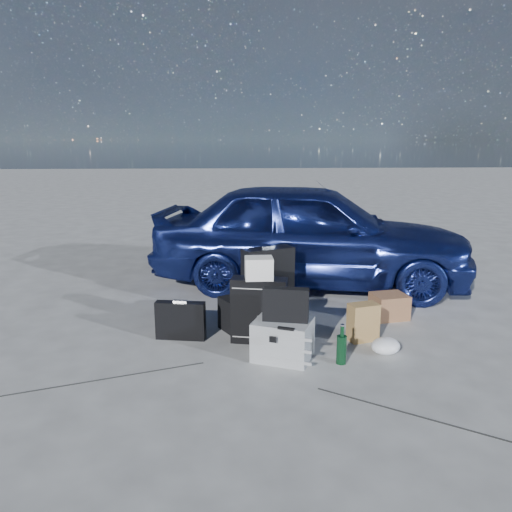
{
  "coord_description": "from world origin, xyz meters",
  "views": [
    {
      "loc": [
        -0.45,
        -4.22,
        1.87
      ],
      "look_at": [
        -0.14,
        0.85,
        0.69
      ],
      "focal_mm": 35.0,
      "sensor_mm": 36.0,
      "label": 1
    }
  ],
  "objects": [
    {
      "name": "suitcase_right",
      "position": [
        -0.15,
        0.22,
        0.31
      ],
      "size": [
        0.55,
        0.29,
        0.62
      ],
      "primitive_type": "cube",
      "rotation": [
        0.0,
        0.0,
        -0.22
      ],
      "color": "black",
      "rests_on": "ground"
    },
    {
      "name": "flat_box_white",
      "position": [
        -0.2,
        0.63,
        0.36
      ],
      "size": [
        0.38,
        0.3,
        0.06
      ],
      "primitive_type": "cube",
      "rotation": [
        0.0,
        0.0,
        -0.1
      ],
      "color": "white",
      "rests_on": "duffel_bag"
    },
    {
      "name": "car",
      "position": [
        0.65,
        2.1,
        0.69
      ],
      "size": [
        4.28,
        2.43,
        1.37
      ],
      "primitive_type": "imported",
      "rotation": [
        0.0,
        0.0,
        1.36
      ],
      "color": "navy",
      "rests_on": "ground"
    },
    {
      "name": "laptop_bag",
      "position": [
        0.05,
        -0.18,
        0.5
      ],
      "size": [
        0.41,
        0.18,
        0.29
      ],
      "primitive_type": "cube",
      "rotation": [
        0.0,
        0.0,
        -0.22
      ],
      "color": "black",
      "rests_on": "pelican_case"
    },
    {
      "name": "duffel_bag",
      "position": [
        -0.19,
        0.64,
        0.17
      ],
      "size": [
        0.72,
        0.56,
        0.33
      ],
      "primitive_type": "cube",
      "rotation": [
        0.0,
        0.0,
        0.49
      ],
      "color": "black",
      "rests_on": "ground"
    },
    {
      "name": "green_bottle",
      "position": [
        0.52,
        -0.31,
        0.17
      ],
      "size": [
        0.11,
        0.11,
        0.34
      ],
      "primitive_type": "cylinder",
      "rotation": [
        0.0,
        0.0,
        0.36
      ],
      "color": "black",
      "rests_on": "ground"
    },
    {
      "name": "plastic_bag",
      "position": [
        0.97,
        -0.14,
        0.07
      ],
      "size": [
        0.34,
        0.32,
        0.15
      ],
      "primitive_type": "ellipsoid",
      "rotation": [
        0.0,
        0.0,
        0.4
      ],
      "color": "white",
      "rests_on": "ground"
    },
    {
      "name": "cardboard_box",
      "position": [
        1.29,
        0.78,
        0.13
      ],
      "size": [
        0.4,
        0.36,
        0.26
      ],
      "primitive_type": "cube",
      "rotation": [
        0.0,
        0.0,
        0.17
      ],
      "color": "#986542",
      "rests_on": "ground"
    },
    {
      "name": "ground",
      "position": [
        0.0,
        0.0,
        0.0
      ],
      "size": [
        60.0,
        60.0,
        0.0
      ],
      "primitive_type": "plane",
      "color": "#B4B4AF",
      "rests_on": "ground"
    },
    {
      "name": "suitcase_left",
      "position": [
        0.0,
        1.04,
        0.37
      ],
      "size": [
        0.6,
        0.4,
        0.73
      ],
      "primitive_type": "cube",
      "rotation": [
        0.0,
        0.0,
        0.39
      ],
      "color": "black",
      "rests_on": "ground"
    },
    {
      "name": "flat_box_black",
      "position": [
        -0.22,
        0.61,
        0.42
      ],
      "size": [
        0.29,
        0.22,
        0.06
      ],
      "primitive_type": "cube",
      "rotation": [
        0.0,
        0.0,
        0.13
      ],
      "color": "black",
      "rests_on": "flat_box_white"
    },
    {
      "name": "pelican_case",
      "position": [
        0.04,
        -0.16,
        0.17
      ],
      "size": [
        0.59,
        0.55,
        0.35
      ],
      "primitive_type": "cube",
      "rotation": [
        0.0,
        0.0,
        -0.39
      ],
      "color": "#A8AAAD",
      "rests_on": "ground"
    },
    {
      "name": "kraft_bag",
      "position": [
        0.84,
        0.19,
        0.18
      ],
      "size": [
        0.31,
        0.23,
        0.36
      ],
      "primitive_type": "cube",
      "rotation": [
        0.0,
        0.0,
        0.26
      ],
      "color": "#A58848",
      "rests_on": "ground"
    },
    {
      "name": "briefcase",
      "position": [
        -0.9,
        0.33,
        0.18
      ],
      "size": [
        0.49,
        0.18,
        0.37
      ],
      "primitive_type": "cube",
      "rotation": [
        0.0,
        0.0,
        -0.17
      ],
      "color": "black",
      "rests_on": "ground"
    },
    {
      "name": "white_carton",
      "position": [
        -0.15,
        0.21,
        0.72
      ],
      "size": [
        0.26,
        0.21,
        0.2
      ],
      "primitive_type": "cube",
      "rotation": [
        0.0,
        0.0,
        0.01
      ],
      "color": "white",
      "rests_on": "suitcase_right"
    }
  ]
}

